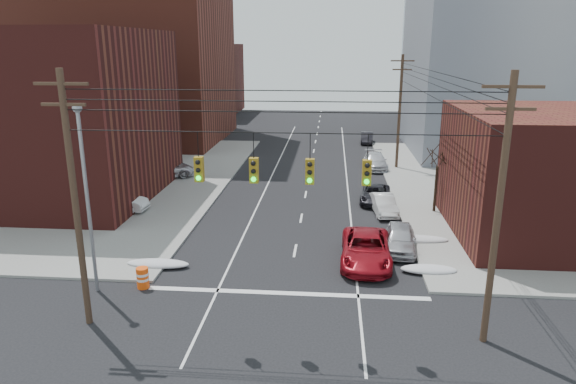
% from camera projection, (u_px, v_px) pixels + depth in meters
% --- Properties ---
extents(ground, '(160.00, 160.00, 0.00)m').
position_uv_depth(ground, '(272.00, 374.00, 19.18)').
color(ground, black).
rests_on(ground, ground).
extents(sidewalk_nw, '(40.00, 40.00, 0.15)m').
position_uv_depth(sidewalk_nw, '(15.00, 178.00, 47.22)').
color(sidewalk_nw, gray).
rests_on(sidewalk_nw, ground).
extents(building_brick_tall, '(24.00, 20.00, 30.00)m').
position_uv_depth(building_brick_tall, '(122.00, 18.00, 62.96)').
color(building_brick_tall, maroon).
rests_on(building_brick_tall, ground).
extents(building_brick_near, '(20.00, 16.00, 13.00)m').
position_uv_depth(building_brick_near, '(25.00, 116.00, 40.25)').
color(building_brick_near, '#501B18').
rests_on(building_brick_near, ground).
extents(building_brick_far, '(22.00, 18.00, 12.00)m').
position_uv_depth(building_brick_far, '(174.00, 79.00, 90.51)').
color(building_brick_far, '#501B18').
rests_on(building_brick_far, ground).
extents(building_office, '(22.00, 20.00, 25.00)m').
position_uv_depth(building_office, '(517.00, 39.00, 56.04)').
color(building_office, gray).
rests_on(building_office, ground).
extents(building_glass, '(20.00, 18.00, 22.00)m').
position_uv_depth(building_glass, '(473.00, 50.00, 81.19)').
color(building_glass, gray).
rests_on(building_glass, ground).
extents(utility_pole_left, '(2.20, 0.28, 11.00)m').
position_uv_depth(utility_pole_left, '(75.00, 198.00, 21.15)').
color(utility_pole_left, '#473323').
rests_on(utility_pole_left, ground).
extents(utility_pole_right, '(2.20, 0.28, 11.00)m').
position_uv_depth(utility_pole_right, '(499.00, 208.00, 19.75)').
color(utility_pole_right, '#473323').
rests_on(utility_pole_right, ground).
extents(utility_pole_far, '(2.20, 0.28, 11.00)m').
position_uv_depth(utility_pole_far, '(400.00, 110.00, 49.43)').
color(utility_pole_far, '#473323').
rests_on(utility_pole_far, ground).
extents(traffic_signals, '(17.00, 0.42, 2.02)m').
position_uv_depth(traffic_signals, '(282.00, 169.00, 20.03)').
color(traffic_signals, black).
rests_on(traffic_signals, ground).
extents(street_light, '(0.44, 0.44, 9.32)m').
position_uv_depth(street_light, '(86.00, 184.00, 24.17)').
color(street_light, gray).
rests_on(street_light, ground).
extents(bare_tree, '(2.09, 2.20, 4.93)m').
position_uv_depth(bare_tree, '(436.00, 182.00, 36.90)').
color(bare_tree, black).
rests_on(bare_tree, ground).
extents(snow_nw, '(3.50, 1.08, 0.42)m').
position_uv_depth(snow_nw, '(158.00, 264.00, 28.34)').
color(snow_nw, silver).
rests_on(snow_nw, ground).
extents(snow_ne, '(3.00, 1.08, 0.42)m').
position_uv_depth(snow_ne, '(429.00, 269.00, 27.61)').
color(snow_ne, silver).
rests_on(snow_ne, ground).
extents(snow_east_far, '(4.00, 1.08, 0.42)m').
position_uv_depth(snow_east_far, '(416.00, 239.00, 31.92)').
color(snow_east_far, silver).
rests_on(snow_east_far, ground).
extents(red_pickup, '(3.00, 6.05, 1.65)m').
position_uv_depth(red_pickup, '(366.00, 249.00, 28.76)').
color(red_pickup, maroon).
rests_on(red_pickup, ground).
extents(parked_car_a, '(2.25, 4.60, 1.51)m').
position_uv_depth(parked_car_a, '(400.00, 239.00, 30.50)').
color(parked_car_a, '#B6B6BB').
rests_on(parked_car_a, ground).
extents(parked_car_b, '(1.88, 4.27, 1.36)m').
position_uv_depth(parked_car_b, '(384.00, 204.00, 37.26)').
color(parked_car_b, silver).
rests_on(parked_car_b, ground).
extents(parked_car_c, '(2.76, 4.90, 1.29)m').
position_uv_depth(parked_car_c, '(375.00, 194.00, 39.95)').
color(parked_car_c, black).
rests_on(parked_car_c, ground).
extents(parked_car_d, '(2.24, 5.29, 1.52)m').
position_uv_depth(parked_car_d, '(375.00, 161.00, 50.84)').
color(parked_car_d, silver).
rests_on(parked_car_d, ground).
extents(parked_car_e, '(1.67, 4.06, 1.38)m').
position_uv_depth(parked_car_e, '(374.00, 158.00, 52.39)').
color(parked_car_e, maroon).
rests_on(parked_car_e, ground).
extents(parked_car_f, '(1.68, 4.19, 1.35)m').
position_uv_depth(parked_car_f, '(367.00, 138.00, 63.90)').
color(parked_car_f, black).
rests_on(parked_car_f, ground).
extents(lot_car_a, '(4.50, 1.83, 1.45)m').
position_uv_depth(lot_car_a, '(117.00, 201.00, 37.35)').
color(lot_car_a, silver).
rests_on(lot_car_a, sidewalk_nw).
extents(lot_car_b, '(5.86, 4.23, 1.48)m').
position_uv_depth(lot_car_b, '(166.00, 169.00, 46.94)').
color(lot_car_b, silver).
rests_on(lot_car_b, sidewalk_nw).
extents(lot_car_c, '(5.32, 2.17, 1.54)m').
position_uv_depth(lot_car_c, '(61.00, 200.00, 37.61)').
color(lot_car_c, black).
rests_on(lot_car_c, sidewalk_nw).
extents(lot_car_d, '(3.86, 2.03, 1.25)m').
position_uv_depth(lot_car_d, '(103.00, 165.00, 49.11)').
color(lot_car_d, '#B3B4B8').
rests_on(lot_car_d, sidewalk_nw).
extents(construction_barrel, '(0.67, 0.67, 1.08)m').
position_uv_depth(construction_barrel, '(143.00, 278.00, 25.85)').
color(construction_barrel, '#FF500D').
rests_on(construction_barrel, ground).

